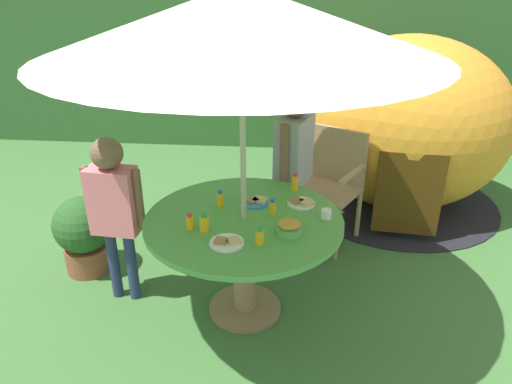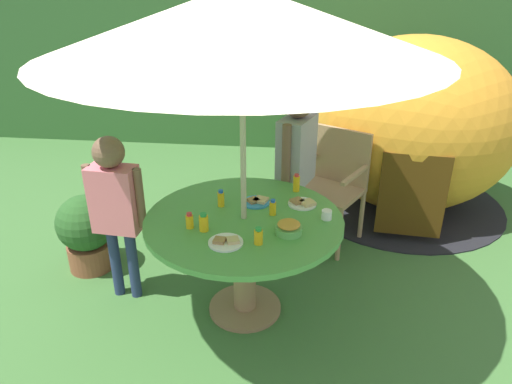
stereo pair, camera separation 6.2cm
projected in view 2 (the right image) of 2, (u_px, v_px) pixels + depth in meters
The scene contains 20 objects.
ground_plane at pixel (245, 310), 3.38m from camera, with size 10.00×10.00×0.02m, color #3D6B33.
hedge_backdrop at pixel (281, 69), 6.25m from camera, with size 9.00×0.70×1.95m, color #33602D.
garden_table at pixel (244, 238), 3.12m from camera, with size 1.29×1.29×0.74m.
patio_umbrella at pixel (241, 21), 2.53m from camera, with size 2.27×2.27×2.13m.
wooden_chair at pixel (333, 179), 4.05m from camera, with size 0.69×0.67×0.97m.
dome_tent at pixel (410, 126), 4.54m from camera, with size 2.21×2.21×1.66m.
potted_plant at pixel (87, 230), 3.70m from camera, with size 0.45×0.45×0.63m.
child_in_grey_shirt at pixel (296, 151), 3.69m from camera, with size 0.32×0.45×1.41m.
child_in_pink_shirt at pixel (115, 199), 3.19m from camera, with size 0.42×0.21×1.23m.
snack_bowl at pixel (289, 228), 2.86m from camera, with size 0.16×0.16×0.08m.
plate_near_right at pixel (226, 242), 2.77m from camera, with size 0.21×0.21×0.03m.
plate_far_right at pixel (256, 201), 3.24m from camera, with size 0.19×0.19×0.03m.
plate_front_edge at pixel (303, 203), 3.22m from camera, with size 0.19×0.19×0.03m.
juice_bottle_near_left at pixel (190, 221), 2.92m from camera, with size 0.05×0.05×0.10m.
juice_bottle_far_left at pixel (273, 208), 3.07m from camera, with size 0.04×0.04×0.11m.
juice_bottle_center_front at pixel (204, 223), 2.88m from camera, with size 0.06×0.06×0.12m.
juice_bottle_center_back at pixel (258, 236), 2.75m from camera, with size 0.05×0.05×0.11m.
juice_bottle_mid_left at pixel (296, 183), 3.39m from camera, with size 0.05×0.05×0.13m.
juice_bottle_mid_right at pixel (221, 199), 3.18m from camera, with size 0.05×0.05×0.12m.
cup_near at pixel (327, 215), 3.03m from camera, with size 0.07×0.07×0.06m, color white.
Camera 2 is at (0.37, -2.66, 2.21)m, focal length 33.22 mm.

